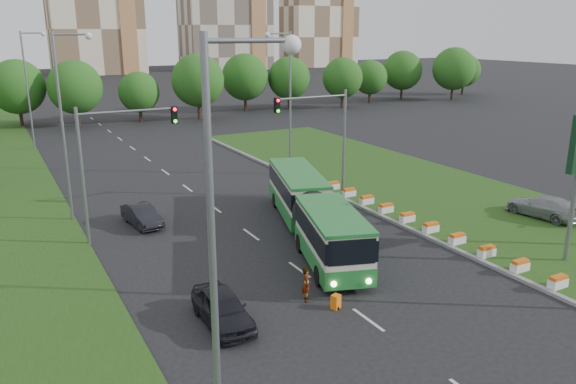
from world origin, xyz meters
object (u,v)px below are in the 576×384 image
traffic_mast_left (110,152)px  articulated_bus (308,211)px  shopping_trolley (336,302)px  traffic_mast_median (326,128)px  car_left_near (222,308)px  car_median (544,206)px  car_left_far (142,215)px  pedestrian (306,284)px

traffic_mast_left → articulated_bus: bearing=-26.1°
traffic_mast_left → shopping_trolley: 15.86m
shopping_trolley → traffic_mast_median: bearing=37.5°
traffic_mast_left → car_left_near: bearing=-82.0°
car_median → car_left_near: bearing=-1.3°
car_median → car_left_far: bearing=-33.8°
traffic_mast_left → articulated_bus: 11.96m
car_median → traffic_mast_median: bearing=-53.1°
car_left_near → shopping_trolley: bearing=-11.0°
traffic_mast_median → shopping_trolley: bearing=-120.3°
traffic_mast_median → traffic_mast_left: (-15.16, -1.00, 0.00)m
car_left_near → car_median: car_median is taller
pedestrian → shopping_trolley: bearing=-126.2°
car_left_near → car_left_far: bearing=90.8°
traffic_mast_left → articulated_bus: (10.21, -5.00, -3.70)m
traffic_mast_left → pedestrian: size_ratio=4.84×
traffic_mast_median → shopping_trolley: 17.48m
pedestrian → shopping_trolley: (0.81, -1.27, -0.50)m
car_left_near → car_median: bearing=8.5°
traffic_mast_median → pedestrian: 16.73m
traffic_mast_median → car_left_near: (-13.43, -13.33, -4.61)m
car_median → shopping_trolley: (-18.92, -3.94, -0.54)m
car_left_far → shopping_trolley: bearing=-80.3°
traffic_mast_median → articulated_bus: 8.61m
car_left_near → car_left_far: 14.23m
traffic_mast_median → car_left_far: traffic_mast_median is taller
articulated_bus → pedestrian: (-4.30, -7.18, -0.83)m
traffic_mast_median → car_left_near: bearing=-135.2°
traffic_mast_left → shopping_trolley: size_ratio=12.21×
traffic_mast_left → car_left_far: 5.43m
articulated_bus → car_left_far: articulated_bus is taller
car_left_far → shopping_trolley: car_left_far is taller
articulated_bus → shopping_trolley: bearing=-94.7°
car_left_far → car_median: car_median is taller
traffic_mast_left → shopping_trolley: (6.71, -13.46, -5.03)m
traffic_mast_left → pedestrian: (5.91, -12.19, -4.52)m
pedestrian → car_left_far: bearing=37.1°
traffic_mast_left → car_left_near: size_ratio=1.85×
traffic_mast_left → pedestrian: 14.28m
traffic_mast_left → car_left_near: traffic_mast_left is taller
car_left_far → pedestrian: 14.63m
traffic_mast_median → car_left_near: 19.47m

